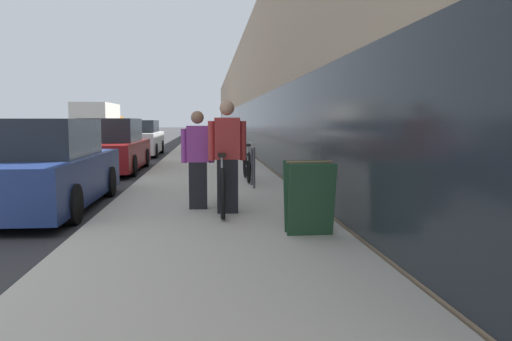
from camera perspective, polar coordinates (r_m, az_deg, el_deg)
name	(u,v)px	position (r m, az deg, el deg)	size (l,w,h in m)	color
sidewalk_slab	(209,149)	(26.04, -5.40, 2.51)	(3.39, 70.00, 0.13)	#BCB5A5
storefront_facade	(307,100)	(34.69, 5.82, 8.00)	(10.01, 70.00, 5.83)	tan
tandem_bicycle	(221,185)	(7.80, -4.00, -1.62)	(0.52, 2.33, 0.92)	black
person_rider	(227,157)	(7.47, -3.30, 1.58)	(0.57, 0.22, 1.68)	black
person_bystander	(198,160)	(7.87, -6.66, 1.22)	(0.52, 0.20, 1.53)	black
bike_rack_hoop	(253,162)	(10.45, -0.36, 0.95)	(0.05, 0.60, 0.84)	#4C4C51
cruiser_bike_nearest	(247,164)	(11.58, -1.06, 0.70)	(0.52, 1.81, 0.87)	black
sandwich_board_sign	(309,197)	(6.13, 6.05, -3.06)	(0.56, 0.56, 0.90)	#23472D
parked_sedan_curbside	(42,169)	(9.20, -23.23, 0.19)	(1.85, 4.53, 1.54)	navy
vintage_roadster_curbside	(112,148)	(15.35, -16.11, 2.49)	(1.77, 4.76, 1.57)	maroon
parked_sedan_far	(140,139)	(22.12, -13.13, 3.49)	(1.75, 4.69, 1.53)	white
moving_truck	(99,122)	(37.70, -17.55, 5.27)	(2.42, 7.43, 2.73)	orange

